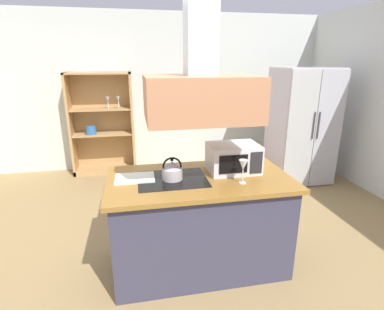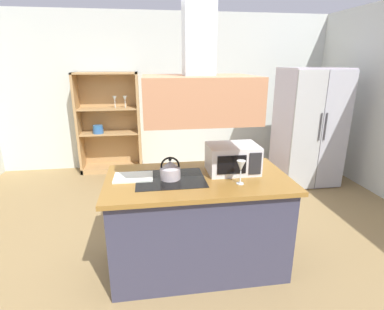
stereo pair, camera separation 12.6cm
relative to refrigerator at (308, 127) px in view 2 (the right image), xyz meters
The scene contains 10 objects.
ground_plane 2.90m from the refrigerator, 140.52° to the right, with size 7.80×7.80×0.00m, color olive.
wall_back 2.51m from the refrigerator, 149.52° to the left, with size 6.00×0.12×2.70m, color silver.
kitchen_island 2.80m from the refrigerator, 138.57° to the right, with size 1.63×0.89×0.90m.
range_hood 2.88m from the refrigerator, 138.57° to the right, with size 0.90×0.70×1.28m.
refrigerator is the anchor object (origin of this frame).
dish_cabinet 3.33m from the refrigerator, 161.91° to the left, with size 1.06×0.40×1.72m.
kettle 2.95m from the refrigerator, 141.72° to the right, with size 0.18×0.18×0.20m.
cutting_board 3.17m from the refrigerator, 146.32° to the right, with size 0.34×0.24×0.02m, color white.
microwave 2.45m from the refrigerator, 134.95° to the right, with size 0.46×0.35×0.26m.
wine_glass_on_counter 2.67m from the refrigerator, 130.71° to the right, with size 0.08×0.08×0.21m.
Camera 2 is at (-0.36, -2.51, 1.89)m, focal length 27.86 mm.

